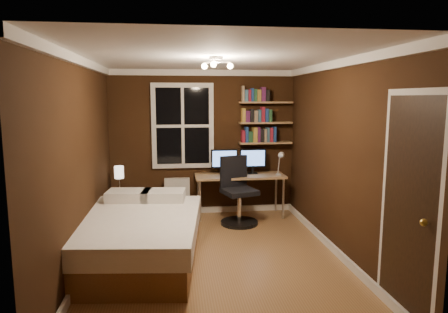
{
  "coord_description": "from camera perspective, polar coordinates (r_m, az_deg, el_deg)",
  "views": [
    {
      "loc": [
        -0.5,
        -4.82,
        2.03
      ],
      "look_at": [
        0.16,
        0.45,
        1.25
      ],
      "focal_mm": 32.0,
      "sensor_mm": 36.0,
      "label": 1
    }
  ],
  "objects": [
    {
      "name": "wall_right",
      "position": [
        5.31,
        16.2,
        -0.37
      ],
      "size": [
        0.04,
        4.2,
        2.5
      ],
      "primitive_type": "cube",
      "color": "black",
      "rests_on": "ground"
    },
    {
      "name": "books_row_middle",
      "position": [
        6.99,
        5.95,
        5.89
      ],
      "size": [
        0.48,
        0.16,
        0.23
      ],
      "primitive_type": null,
      "color": "navy",
      "rests_on": "bookshelf_middle"
    },
    {
      "name": "door_knob",
      "position": [
        3.75,
        26.63,
        -8.43
      ],
      "size": [
        0.06,
        0.06,
        0.06
      ],
      "primitive_type": "sphere",
      "color": "gold",
      "rests_on": "door"
    },
    {
      "name": "monitor_left",
      "position": [
        6.83,
        0.06,
        -0.77
      ],
      "size": [
        0.46,
        0.12,
        0.43
      ],
      "primitive_type": null,
      "color": "black",
      "rests_on": "desk"
    },
    {
      "name": "bedside_lamp",
      "position": [
        6.68,
        -14.73,
        -3.18
      ],
      "size": [
        0.15,
        0.15,
        0.44
      ],
      "primitive_type": null,
      "color": "beige",
      "rests_on": "nightstand"
    },
    {
      "name": "window",
      "position": [
        6.9,
        -5.91,
        4.36
      ],
      "size": [
        1.06,
        0.06,
        1.46
      ],
      "primitive_type": "cube",
      "color": "silver",
      "rests_on": "wall_back"
    },
    {
      "name": "bookshelf_middle",
      "position": [
        6.99,
        5.94,
        4.82
      ],
      "size": [
        0.92,
        0.22,
        0.03
      ],
      "primitive_type": "cube",
      "color": "#9B784B",
      "rests_on": "wall_back"
    },
    {
      "name": "floor",
      "position": [
        5.25,
        -1.19,
        -14.34
      ],
      "size": [
        4.2,
        4.2,
        0.0
      ],
      "primitive_type": "plane",
      "color": "brown",
      "rests_on": "ground"
    },
    {
      "name": "door",
      "position": [
        4.0,
        24.75,
        -6.9
      ],
      "size": [
        0.03,
        0.82,
        2.05
      ],
      "primitive_type": null,
      "color": "black",
      "rests_on": "ground"
    },
    {
      "name": "monitor_right",
      "position": [
        6.91,
        4.14,
        -0.69
      ],
      "size": [
        0.46,
        0.12,
        0.43
      ],
      "primitive_type": null,
      "color": "black",
      "rests_on": "desk"
    },
    {
      "name": "desk",
      "position": [
        6.84,
        2.28,
        -3.14
      ],
      "size": [
        1.53,
        0.57,
        0.72
      ],
      "color": "#9B784B",
      "rests_on": "ground"
    },
    {
      "name": "ceiling_fixture",
      "position": [
        4.76,
        -1.15,
        12.87
      ],
      "size": [
        0.44,
        0.44,
        0.18
      ],
      "primitive_type": null,
      "color": "beige",
      "rests_on": "ceiling"
    },
    {
      "name": "books_row_upper",
      "position": [
        6.98,
        6.0,
        8.76
      ],
      "size": [
        0.48,
        0.16,
        0.23
      ],
      "primitive_type": null,
      "color": "#22512E",
      "rests_on": "bookshelf_upper"
    },
    {
      "name": "office_chair",
      "position": [
        6.5,
        1.99,
        -5.89
      ],
      "size": [
        0.61,
        0.61,
        1.09
      ],
      "rotation": [
        0.0,
        0.0,
        0.3
      ],
      "color": "black",
      "rests_on": "ground"
    },
    {
      "name": "bed",
      "position": [
        5.19,
        -12.49,
        -11.17
      ],
      "size": [
        1.75,
        2.28,
        0.72
      ],
      "rotation": [
        0.0,
        0.0,
        -0.11
      ],
      "color": "brown",
      "rests_on": "ground"
    },
    {
      "name": "ceiling",
      "position": [
        4.87,
        -1.28,
        13.95
      ],
      "size": [
        3.2,
        4.2,
        0.02
      ],
      "primitive_type": "cube",
      "color": "white",
      "rests_on": "wall_back"
    },
    {
      "name": "radiator",
      "position": [
        7.01,
        -6.7,
        -5.74
      ],
      "size": [
        0.43,
        0.15,
        0.65
      ],
      "primitive_type": "cube",
      "color": "silver",
      "rests_on": "ground"
    },
    {
      "name": "books_row_lower",
      "position": [
        7.01,
        5.91,
        3.03
      ],
      "size": [
        0.6,
        0.16,
        0.23
      ],
      "primitive_type": null,
      "color": "maroon",
      "rests_on": "bookshelf_lower"
    },
    {
      "name": "wall_back",
      "position": [
        6.98,
        -3.01,
        1.97
      ],
      "size": [
        3.2,
        0.04,
        2.5
      ],
      "primitive_type": "cube",
      "color": "black",
      "rests_on": "ground"
    },
    {
      "name": "bookshelf_lower",
      "position": [
        7.02,
        5.89,
        1.97
      ],
      "size": [
        0.92,
        0.22,
        0.03
      ],
      "primitive_type": "cube",
      "color": "#9B784B",
      "rests_on": "wall_back"
    },
    {
      "name": "wall_left",
      "position": [
        5.0,
        -19.78,
        -1.06
      ],
      "size": [
        0.04,
        4.2,
        2.5
      ],
      "primitive_type": "cube",
      "color": "black",
      "rests_on": "ground"
    },
    {
      "name": "bookshelf_upper",
      "position": [
        6.98,
        5.98,
        7.69
      ],
      "size": [
        0.92,
        0.22,
        0.03
      ],
      "primitive_type": "cube",
      "color": "#9B784B",
      "rests_on": "wall_back"
    },
    {
      "name": "desk_lamp",
      "position": [
        6.75,
        8.02,
        -0.94
      ],
      "size": [
        0.14,
        0.32,
        0.44
      ],
      "primitive_type": null,
      "color": "silver",
      "rests_on": "desk"
    },
    {
      "name": "nightstand",
      "position": [
        6.79,
        -14.58,
        -7.07
      ],
      "size": [
        0.5,
        0.5,
        0.5
      ],
      "primitive_type": "cube",
      "rotation": [
        0.0,
        0.0,
        0.3
      ],
      "color": "brown",
      "rests_on": "ground"
    }
  ]
}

